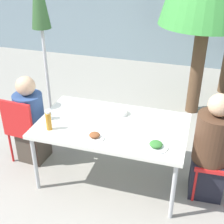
{
  "coord_description": "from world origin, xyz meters",
  "views": [
    {
      "loc": [
        0.83,
        -2.74,
        2.47
      ],
      "look_at": [
        0.0,
        0.0,
        0.88
      ],
      "focal_mm": 50.0,
      "sensor_mm": 36.0,
      "label": 1
    }
  ],
  "objects_px": {
    "person_right": "(211,150)",
    "salad_bowl": "(120,112)",
    "bottle": "(49,121)",
    "drinking_cup": "(49,115)",
    "chair_right": "(215,150)",
    "chair_left": "(24,125)",
    "person_left": "(31,122)",
    "closed_umbrella": "(40,11)"
  },
  "relations": [
    {
      "from": "chair_left",
      "to": "person_left",
      "type": "height_order",
      "value": "person_left"
    },
    {
      "from": "closed_umbrella",
      "to": "chair_left",
      "type": "bearing_deg",
      "value": -83.0
    },
    {
      "from": "person_left",
      "to": "bottle",
      "type": "bearing_deg",
      "value": -34.39
    },
    {
      "from": "person_right",
      "to": "closed_umbrella",
      "type": "relative_size",
      "value": 0.51
    },
    {
      "from": "bottle",
      "to": "person_left",
      "type": "bearing_deg",
      "value": 141.59
    },
    {
      "from": "drinking_cup",
      "to": "chair_right",
      "type": "bearing_deg",
      "value": 7.4
    },
    {
      "from": "chair_right",
      "to": "salad_bowl",
      "type": "xyz_separation_m",
      "value": [
        -1.07,
        0.09,
        0.24
      ]
    },
    {
      "from": "person_right",
      "to": "drinking_cup",
      "type": "distance_m",
      "value": 1.77
    },
    {
      "from": "chair_right",
      "to": "closed_umbrella",
      "type": "xyz_separation_m",
      "value": [
        -2.31,
        0.74,
        1.15
      ]
    },
    {
      "from": "person_right",
      "to": "drinking_cup",
      "type": "relative_size",
      "value": 11.36
    },
    {
      "from": "chair_left",
      "to": "closed_umbrella",
      "type": "height_order",
      "value": "closed_umbrella"
    },
    {
      "from": "drinking_cup",
      "to": "salad_bowl",
      "type": "relative_size",
      "value": 0.63
    },
    {
      "from": "closed_umbrella",
      "to": "salad_bowl",
      "type": "xyz_separation_m",
      "value": [
        1.24,
        -0.64,
        -0.91
      ]
    },
    {
      "from": "chair_right",
      "to": "bottle",
      "type": "xyz_separation_m",
      "value": [
        -1.69,
        -0.43,
        0.31
      ]
    },
    {
      "from": "person_right",
      "to": "salad_bowl",
      "type": "relative_size",
      "value": 7.18
    },
    {
      "from": "person_right",
      "to": "drinking_cup",
      "type": "bearing_deg",
      "value": 1.85
    },
    {
      "from": "chair_left",
      "to": "person_left",
      "type": "relative_size",
      "value": 0.78
    },
    {
      "from": "drinking_cup",
      "to": "salad_bowl",
      "type": "xyz_separation_m",
      "value": [
        0.72,
        0.33,
        -0.02
      ]
    },
    {
      "from": "person_right",
      "to": "bottle",
      "type": "distance_m",
      "value": 1.7
    },
    {
      "from": "person_right",
      "to": "salad_bowl",
      "type": "distance_m",
      "value": 1.06
    },
    {
      "from": "person_left",
      "to": "drinking_cup",
      "type": "distance_m",
      "value": 0.46
    },
    {
      "from": "person_left",
      "to": "chair_right",
      "type": "distance_m",
      "value": 2.15
    },
    {
      "from": "drinking_cup",
      "to": "person_right",
      "type": "bearing_deg",
      "value": 4.92
    },
    {
      "from": "chair_left",
      "to": "drinking_cup",
      "type": "relative_size",
      "value": 8.25
    },
    {
      "from": "person_left",
      "to": "bottle",
      "type": "relative_size",
      "value": 5.36
    },
    {
      "from": "closed_umbrella",
      "to": "bottle",
      "type": "distance_m",
      "value": 1.56
    },
    {
      "from": "chair_left",
      "to": "drinking_cup",
      "type": "xyz_separation_m",
      "value": [
        0.41,
        -0.09,
        0.26
      ]
    },
    {
      "from": "person_right",
      "to": "salad_bowl",
      "type": "xyz_separation_m",
      "value": [
        -1.03,
        0.18,
        0.19
      ]
    },
    {
      "from": "chair_left",
      "to": "drinking_cup",
      "type": "distance_m",
      "value": 0.49
    },
    {
      "from": "chair_right",
      "to": "person_right",
      "type": "relative_size",
      "value": 0.73
    },
    {
      "from": "person_right",
      "to": "chair_left",
      "type": "bearing_deg",
      "value": -1.51
    },
    {
      "from": "chair_right",
      "to": "salad_bowl",
      "type": "height_order",
      "value": "chair_right"
    },
    {
      "from": "person_left",
      "to": "bottle",
      "type": "xyz_separation_m",
      "value": [
        0.46,
        -0.36,
        0.3
      ]
    },
    {
      "from": "chair_right",
      "to": "person_left",
      "type": "bearing_deg",
      "value": -1.33
    },
    {
      "from": "person_left",
      "to": "salad_bowl",
      "type": "xyz_separation_m",
      "value": [
        1.07,
        0.16,
        0.23
      ]
    },
    {
      "from": "chair_right",
      "to": "bottle",
      "type": "relative_size",
      "value": 4.19
    },
    {
      "from": "bottle",
      "to": "drinking_cup",
      "type": "height_order",
      "value": "bottle"
    },
    {
      "from": "bottle",
      "to": "salad_bowl",
      "type": "bearing_deg",
      "value": 40.05
    },
    {
      "from": "person_left",
      "to": "drinking_cup",
      "type": "bearing_deg",
      "value": -21.6
    },
    {
      "from": "person_right",
      "to": "salad_bowl",
      "type": "bearing_deg",
      "value": -12.8
    },
    {
      "from": "chair_left",
      "to": "chair_right",
      "type": "relative_size",
      "value": 1.0
    },
    {
      "from": "chair_left",
      "to": "person_right",
      "type": "bearing_deg",
      "value": 5.58
    }
  ]
}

